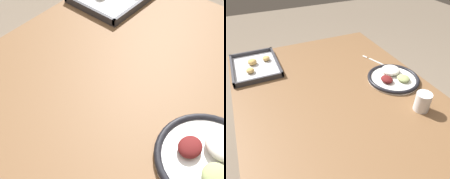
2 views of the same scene
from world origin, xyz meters
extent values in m
cube|color=brown|center=(0.00, 0.00, 0.74)|extent=(1.29, 0.97, 0.03)
cylinder|color=brown|center=(0.59, 0.43, 0.36)|extent=(0.06, 0.06, 0.72)
cylinder|color=white|center=(-0.01, -0.32, 0.76)|extent=(0.27, 0.27, 0.01)
torus|color=black|center=(-0.01, -0.32, 0.76)|extent=(0.28, 0.28, 0.02)
ellipsoid|color=maroon|center=(-0.02, -0.27, 0.78)|extent=(0.07, 0.06, 0.03)
ellipsoid|color=#9EAD6B|center=(-0.05, -0.36, 0.78)|extent=(0.07, 0.06, 0.02)
cube|color=#333338|center=(0.43, 0.21, 0.77)|extent=(0.35, 0.01, 0.02)
cube|color=#333338|center=(0.26, 0.34, 0.77)|extent=(0.01, 0.26, 0.02)
camera|label=1|loc=(-0.47, -0.39, 1.46)|focal=50.00mm
camera|label=2|loc=(-0.78, 0.35, 1.43)|focal=35.00mm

